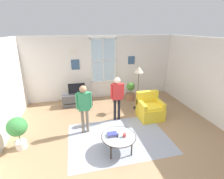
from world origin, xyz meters
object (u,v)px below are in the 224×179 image
(coffee_table, at_px, (119,137))
(book_stack, at_px, (112,134))
(tv_stand, at_px, (78,99))
(person_green_shirt, at_px, (84,104))
(potted_plant_corner, at_px, (18,129))
(person_red_shirt, at_px, (117,94))
(armchair, at_px, (150,109))
(cup, at_px, (124,135))
(floor_lamp, at_px, (139,74))
(potted_plant_by_window, at_px, (130,91))
(television, at_px, (77,88))
(remote_near_books, at_px, (118,135))

(coffee_table, height_order, book_stack, book_stack)
(tv_stand, bearing_deg, person_green_shirt, -85.28)
(potted_plant_corner, bearing_deg, person_red_shirt, 16.07)
(armchair, relative_size, potted_plant_corner, 1.00)
(cup, bearing_deg, potted_plant_corner, 164.10)
(floor_lamp, bearing_deg, tv_stand, 159.85)
(book_stack, xyz_separation_m, floor_lamp, (1.44, 2.00, 0.91))
(floor_lamp, bearing_deg, person_green_shirt, -151.90)
(tv_stand, relative_size, potted_plant_corner, 1.31)
(cup, xyz_separation_m, floor_lamp, (1.17, 2.11, 0.90))
(potted_plant_corner, bearing_deg, person_green_shirt, 10.62)
(tv_stand, distance_m, person_green_shirt, 2.01)
(armchair, height_order, coffee_table, armchair)
(potted_plant_corner, bearing_deg, cup, -15.90)
(cup, xyz_separation_m, potted_plant_by_window, (1.20, 2.99, -0.11))
(potted_plant_corner, bearing_deg, potted_plant_by_window, 31.36)
(television, height_order, potted_plant_by_window, television)
(television, height_order, person_red_shirt, person_red_shirt)
(remote_near_books, bearing_deg, person_red_shirt, 75.71)
(tv_stand, bearing_deg, television, -90.00)
(television, bearing_deg, tv_stand, 90.00)
(tv_stand, relative_size, remote_near_books, 8.11)
(television, distance_m, person_red_shirt, 1.88)
(coffee_table, distance_m, person_red_shirt, 1.57)
(remote_near_books, bearing_deg, television, 107.06)
(armchair, height_order, book_stack, armchair)
(book_stack, height_order, cup, cup)
(coffee_table, relative_size, cup, 9.38)
(book_stack, bearing_deg, person_red_shirt, 70.69)
(tv_stand, relative_size, person_red_shirt, 0.77)
(cup, bearing_deg, floor_lamp, 61.04)
(armchair, distance_m, book_stack, 2.04)
(tv_stand, bearing_deg, armchair, -33.27)
(tv_stand, distance_m, person_red_shirt, 1.99)
(tv_stand, bearing_deg, potted_plant_corner, -124.34)
(armchair, relative_size, person_red_shirt, 0.59)
(cup, distance_m, floor_lamp, 2.57)
(book_stack, relative_size, remote_near_books, 1.84)
(cup, height_order, floor_lamp, floor_lamp)
(person_green_shirt, height_order, potted_plant_corner, person_green_shirt)
(person_green_shirt, bearing_deg, potted_plant_by_window, 43.46)
(television, distance_m, floor_lamp, 2.42)
(tv_stand, height_order, remote_near_books, tv_stand)
(armchair, bearing_deg, person_green_shirt, -170.98)
(potted_plant_by_window, height_order, floor_lamp, floor_lamp)
(person_red_shirt, distance_m, person_green_shirt, 1.18)
(cup, relative_size, potted_plant_corner, 0.11)
(tv_stand, distance_m, cup, 3.09)
(cup, relative_size, person_green_shirt, 0.06)
(tv_stand, relative_size, floor_lamp, 0.70)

